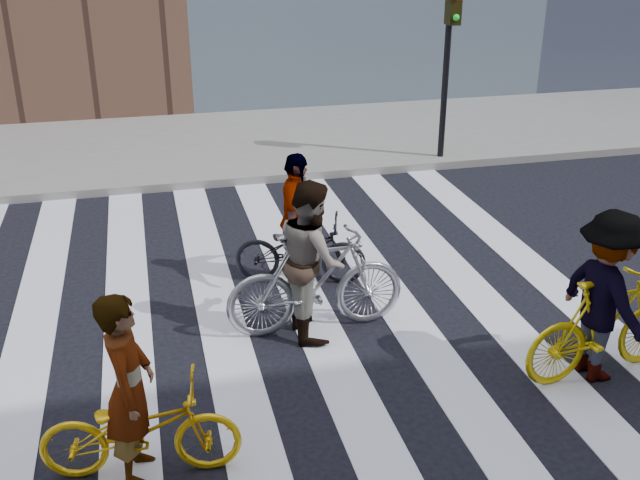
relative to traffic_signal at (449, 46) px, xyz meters
name	(u,v)px	position (x,y,z in m)	size (l,w,h in m)	color
ground	(269,323)	(-4.40, -5.32, -2.28)	(100.00, 100.00, 0.00)	black
sidewalk_far	(205,145)	(-4.40, 2.18, -2.20)	(100.00, 5.00, 0.15)	gray
zebra_crosswalk	(269,322)	(-4.40, -5.32, -2.27)	(8.25, 10.00, 0.01)	silver
traffic_signal	(449,46)	(0.00, 0.00, 0.00)	(0.22, 0.42, 3.33)	black
bike_yellow_left	(140,429)	(-5.93, -7.64, -1.83)	(0.60, 1.73, 0.91)	yellow
bike_silver_mid	(316,282)	(-3.88, -5.61, -1.65)	(0.59, 2.10, 1.26)	#A3A6AC
bike_yellow_right	(605,326)	(-1.17, -7.22, -1.71)	(0.54, 1.91, 1.15)	yellow
bike_dark_rear	(300,250)	(-3.78, -4.31, -1.82)	(0.60, 1.73, 0.91)	black
rider_left	(129,388)	(-5.98, -7.64, -1.40)	(0.65, 0.42, 1.77)	slate
rider_mid	(311,259)	(-3.93, -5.61, -1.35)	(0.90, 0.71, 1.86)	slate
rider_right	(606,297)	(-1.22, -7.22, -1.35)	(1.20, 0.69, 1.86)	slate
rider_rear	(296,220)	(-3.83, -4.31, -1.39)	(1.04, 0.43, 1.78)	slate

